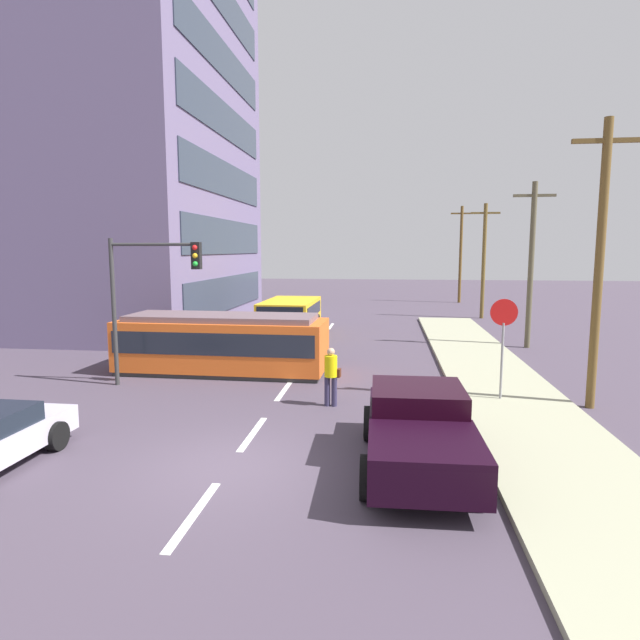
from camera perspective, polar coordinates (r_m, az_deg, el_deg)
ground_plane at (r=20.82m, az=-1.76°, el=-4.69°), size 120.00×120.00×0.00m
sidewalk_curb_right at (r=17.08m, az=19.40°, el=-7.61°), size 3.20×36.00×0.14m
lane_stripe_0 at (r=9.74m, az=-13.29°, el=-19.53°), size 0.16×2.40×0.01m
lane_stripe_1 at (r=13.25m, az=-7.17°, el=-11.91°), size 0.16×2.40×0.01m
lane_stripe_2 at (r=16.98m, az=-3.84°, el=-7.50°), size 0.16×2.40×0.01m
lane_stripe_3 at (r=24.96m, az=-0.26°, el=-2.63°), size 0.16×2.40×0.01m
lane_stripe_4 at (r=30.84m, az=1.16°, el=-0.68°), size 0.16×2.40×0.01m
corner_building at (r=35.21m, az=-23.44°, el=18.05°), size 16.24×16.64×22.40m
streetcar_tram at (r=19.55m, az=-10.34°, el=-2.37°), size 7.45×2.68×2.10m
city_bus at (r=27.75m, az=-3.20°, el=0.53°), size 2.61×5.19×1.81m
pedestrian_crossing at (r=15.11m, az=1.19°, el=-5.70°), size 0.46×0.36×1.67m
pickup_truck_parked at (r=11.21m, az=10.49°, el=-11.36°), size 2.35×5.03×1.55m
stop_sign at (r=16.03m, az=18.95°, el=-0.80°), size 0.76×0.07×2.88m
traffic_light_mast at (r=17.83m, az=-17.78°, el=3.83°), size 3.02×0.33×4.76m
utility_pole_near at (r=16.40m, az=27.63°, el=5.63°), size 1.80×0.24×7.84m
utility_pole_mid at (r=25.60m, az=21.58°, el=5.76°), size 1.80×0.24×7.34m
utility_pole_far at (r=35.82m, az=17.05°, el=6.26°), size 1.80×0.24×7.29m
utility_pole_distant at (r=46.06m, az=14.76°, el=6.96°), size 1.80×0.24×7.94m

